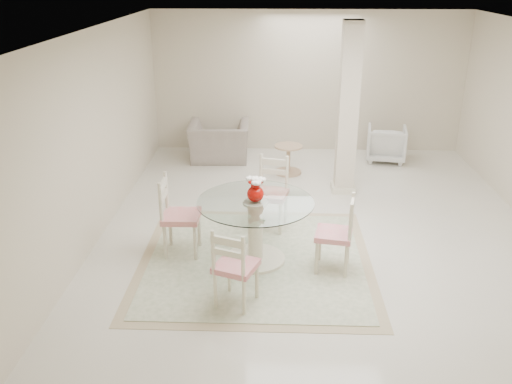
{
  "coord_description": "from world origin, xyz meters",
  "views": [
    {
      "loc": [
        -0.64,
        -7.02,
        3.39
      ],
      "look_at": [
        -0.86,
        -0.88,
        0.85
      ],
      "focal_mm": 38.0,
      "sensor_mm": 36.0,
      "label": 1
    }
  ],
  "objects_px": {
    "dining_chair_north": "(272,187)",
    "side_table": "(288,160)",
    "column": "(348,110)",
    "recliner_taupe": "(219,142)",
    "red_vase": "(255,189)",
    "dining_chair_east": "(340,229)",
    "dining_table": "(255,231)",
    "armchair_white": "(386,144)",
    "dining_chair_south": "(233,262)",
    "dining_chair_west": "(175,210)"
  },
  "relations": [
    {
      "from": "dining_table",
      "to": "side_table",
      "type": "relative_size",
      "value": 2.73
    },
    {
      "from": "dining_chair_east",
      "to": "side_table",
      "type": "distance_m",
      "value": 3.41
    },
    {
      "from": "armchair_white",
      "to": "column",
      "type": "bearing_deg",
      "value": 67.32
    },
    {
      "from": "dining_chair_west",
      "to": "armchair_white",
      "type": "height_order",
      "value": "dining_chair_west"
    },
    {
      "from": "red_vase",
      "to": "dining_chair_north",
      "type": "bearing_deg",
      "value": 79.48
    },
    {
      "from": "dining_chair_west",
      "to": "dining_chair_south",
      "type": "xyz_separation_m",
      "value": [
        0.81,
        -1.17,
        -0.06
      ]
    },
    {
      "from": "column",
      "to": "red_vase",
      "type": "relative_size",
      "value": 8.67
    },
    {
      "from": "red_vase",
      "to": "recliner_taupe",
      "type": "bearing_deg",
      "value": 102.14
    },
    {
      "from": "dining_chair_east",
      "to": "dining_table",
      "type": "bearing_deg",
      "value": -89.88
    },
    {
      "from": "dining_chair_east",
      "to": "recliner_taupe",
      "type": "bearing_deg",
      "value": -145.1
    },
    {
      "from": "dining_chair_east",
      "to": "armchair_white",
      "type": "distance_m",
      "value": 4.34
    },
    {
      "from": "dining_table",
      "to": "dining_chair_east",
      "type": "relative_size",
      "value": 1.33
    },
    {
      "from": "red_vase",
      "to": "dining_chair_south",
      "type": "bearing_deg",
      "value": -101.16
    },
    {
      "from": "red_vase",
      "to": "armchair_white",
      "type": "distance_m",
      "value": 4.63
    },
    {
      "from": "dining_chair_south",
      "to": "side_table",
      "type": "relative_size",
      "value": 2.0
    },
    {
      "from": "dining_table",
      "to": "dining_chair_west",
      "type": "distance_m",
      "value": 1.04
    },
    {
      "from": "dining_chair_south",
      "to": "armchair_white",
      "type": "distance_m",
      "value": 5.55
    },
    {
      "from": "dining_chair_north",
      "to": "dining_chair_east",
      "type": "bearing_deg",
      "value": -42.68
    },
    {
      "from": "recliner_taupe",
      "to": "armchair_white",
      "type": "xyz_separation_m",
      "value": [
        3.16,
        0.09,
        -0.03
      ]
    },
    {
      "from": "column",
      "to": "dining_chair_north",
      "type": "distance_m",
      "value": 1.96
    },
    {
      "from": "column",
      "to": "red_vase",
      "type": "bearing_deg",
      "value": -119.68
    },
    {
      "from": "column",
      "to": "dining_chair_west",
      "type": "bearing_deg",
      "value": -136.95
    },
    {
      "from": "dining_table",
      "to": "red_vase",
      "type": "xyz_separation_m",
      "value": [
        0.0,
        -0.0,
        0.55
      ]
    },
    {
      "from": "dining_chair_west",
      "to": "armchair_white",
      "type": "relative_size",
      "value": 1.59
    },
    {
      "from": "column",
      "to": "dining_table",
      "type": "xyz_separation_m",
      "value": [
        -1.36,
        -2.38,
        -0.94
      ]
    },
    {
      "from": "red_vase",
      "to": "column",
      "type": "bearing_deg",
      "value": 60.32
    },
    {
      "from": "column",
      "to": "dining_chair_south",
      "type": "xyz_separation_m",
      "value": [
        -1.55,
        -3.38,
        -0.81
      ]
    },
    {
      "from": "dining_table",
      "to": "side_table",
      "type": "distance_m",
      "value": 3.21
    },
    {
      "from": "dining_chair_north",
      "to": "recliner_taupe",
      "type": "height_order",
      "value": "dining_chair_north"
    },
    {
      "from": "column",
      "to": "dining_table",
      "type": "bearing_deg",
      "value": -119.7
    },
    {
      "from": "dining_table",
      "to": "dining_chair_south",
      "type": "relative_size",
      "value": 1.36
    },
    {
      "from": "dining_chair_south",
      "to": "dining_chair_north",
      "type": "bearing_deg",
      "value": -79.69
    },
    {
      "from": "dining_chair_north",
      "to": "side_table",
      "type": "height_order",
      "value": "dining_chair_north"
    },
    {
      "from": "dining_chair_east",
      "to": "recliner_taupe",
      "type": "distance_m",
      "value": 4.44
    },
    {
      "from": "dining_table",
      "to": "dining_chair_east",
      "type": "bearing_deg",
      "value": -10.41
    },
    {
      "from": "column",
      "to": "dining_chair_east",
      "type": "height_order",
      "value": "column"
    },
    {
      "from": "armchair_white",
      "to": "side_table",
      "type": "distance_m",
      "value": 2.02
    },
    {
      "from": "column",
      "to": "recliner_taupe",
      "type": "height_order",
      "value": "column"
    },
    {
      "from": "red_vase",
      "to": "dining_chair_north",
      "type": "distance_m",
      "value": 1.09
    },
    {
      "from": "red_vase",
      "to": "dining_chair_east",
      "type": "distance_m",
      "value": 1.1
    },
    {
      "from": "red_vase",
      "to": "dining_chair_north",
      "type": "relative_size",
      "value": 0.28
    },
    {
      "from": "side_table",
      "to": "red_vase",
      "type": "bearing_deg",
      "value": -98.37
    },
    {
      "from": "recliner_taupe",
      "to": "armchair_white",
      "type": "relative_size",
      "value": 1.54
    },
    {
      "from": "dining_table",
      "to": "recliner_taupe",
      "type": "xyz_separation_m",
      "value": [
        -0.83,
        3.86,
        -0.05
      ]
    },
    {
      "from": "dining_chair_south",
      "to": "armchair_white",
      "type": "xyz_separation_m",
      "value": [
        2.53,
        4.94,
        -0.22
      ]
    },
    {
      "from": "dining_chair_west",
      "to": "recliner_taupe",
      "type": "relative_size",
      "value": 1.03
    },
    {
      "from": "dining_chair_north",
      "to": "side_table",
      "type": "xyz_separation_m",
      "value": [
        0.28,
        2.16,
        -0.35
      ]
    },
    {
      "from": "red_vase",
      "to": "dining_chair_east",
      "type": "height_order",
      "value": "red_vase"
    },
    {
      "from": "dining_chair_east",
      "to": "dining_chair_north",
      "type": "relative_size",
      "value": 0.94
    },
    {
      "from": "red_vase",
      "to": "dining_chair_north",
      "type": "xyz_separation_m",
      "value": [
        0.19,
        1.01,
        -0.38
      ]
    }
  ]
}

